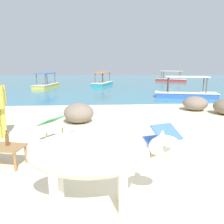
# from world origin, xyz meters

# --- Properties ---
(sand_beach) EXTENTS (18.00, 14.00, 0.04)m
(sand_beach) POSITION_xyz_m (0.00, 0.00, 0.02)
(sand_beach) COLOR beige
(sand_beach) RESTS_ON ground
(water_surface) EXTENTS (60.00, 36.00, 0.03)m
(water_surface) POSITION_xyz_m (0.00, 22.00, 0.00)
(water_surface) COLOR teal
(water_surface) RESTS_ON ground
(cow) EXTENTS (2.02, 0.66, 1.14)m
(cow) POSITION_xyz_m (-0.75, -0.75, 0.79)
(cow) COLOR silver
(cow) RESTS_ON sand_beach
(low_bench_table) EXTENTS (0.84, 0.61, 0.40)m
(low_bench_table) POSITION_xyz_m (-2.49, 0.62, 0.37)
(low_bench_table) COLOR olive
(low_bench_table) RESTS_ON sand_beach
(bottle) EXTENTS (0.07, 0.07, 0.30)m
(bottle) POSITION_xyz_m (-2.42, 0.65, 0.56)
(bottle) COLOR brown
(bottle) RESTS_ON low_bench_table
(deck_chair_near) EXTENTS (0.93, 0.88, 0.68)m
(deck_chair_near) POSITION_xyz_m (-1.71, 1.75, 0.42)
(deck_chair_near) COLOR olive
(deck_chair_near) RESTS_ON sand_beach
(deck_chair_far) EXTENTS (0.74, 0.89, 0.68)m
(deck_chair_far) POSITION_xyz_m (0.67, 0.89, 0.42)
(deck_chair_far) COLOR olive
(deck_chair_far) RESTS_ON sand_beach
(shore_rock_medium) EXTENTS (1.42, 1.42, 0.67)m
(shore_rock_medium) POSITION_xyz_m (-1.32, 3.75, 0.38)
(shore_rock_medium) COLOR gray
(shore_rock_medium) RESTS_ON sand_beach
(shore_rock_small) EXTENTS (1.17, 1.09, 0.61)m
(shore_rock_small) POSITION_xyz_m (3.53, 5.42, 0.35)
(shore_rock_small) COLOR gray
(shore_rock_small) RESTS_ON sand_beach
(boat_blue) EXTENTS (3.84, 2.04, 1.29)m
(boat_blue) POSITION_xyz_m (4.75, 9.33, 0.29)
(boat_blue) COLOR #3866B7
(boat_blue) RESTS_ON water_surface
(boat_red) EXTENTS (3.68, 3.02, 1.29)m
(boat_red) POSITION_xyz_m (8.42, 22.60, 0.29)
(boat_red) COLOR #C63833
(boat_red) RESTS_ON water_surface
(boat_yellow) EXTENTS (1.78, 3.82, 1.29)m
(boat_yellow) POSITION_xyz_m (-5.17, 15.99, 0.29)
(boat_yellow) COLOR gold
(boat_yellow) RESTS_ON water_surface
(boat_teal) EXTENTS (2.31, 3.85, 1.29)m
(boat_teal) POSITION_xyz_m (-0.14, 17.65, 0.29)
(boat_teal) COLOR teal
(boat_teal) RESTS_ON water_surface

